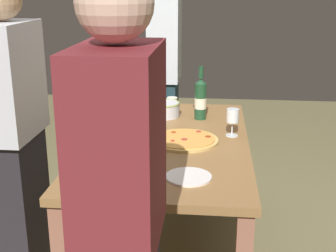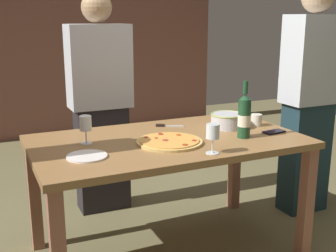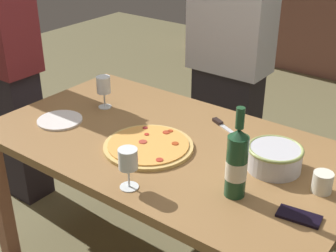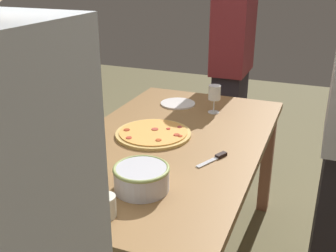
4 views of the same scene
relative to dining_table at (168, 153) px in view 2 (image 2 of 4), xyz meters
name	(u,v)px [view 2 (image 2 of 4)]	position (x,y,z in m)	size (l,w,h in m)	color
ground_plane	(168,251)	(0.00, 0.00, -0.66)	(8.00, 8.00, 0.00)	olive
dining_table	(168,153)	(0.00, 0.00, 0.00)	(1.60, 0.90, 0.75)	olive
brick_wall_back	(59,20)	(0.00, 3.20, 0.77)	(4.08, 0.16, 2.84)	brown
pizza	(169,141)	(-0.03, -0.09, 0.10)	(0.38, 0.38, 0.02)	tan
serving_bowl	(227,120)	(0.46, 0.08, 0.15)	(0.22, 0.22, 0.10)	silver
wine_bottle	(244,116)	(0.42, -0.17, 0.23)	(0.08, 0.08, 0.34)	#1C4528
wine_glass_near_pizza	(213,133)	(0.09, -0.36, 0.21)	(0.07, 0.07, 0.16)	white
wine_glass_by_bottle	(86,125)	(-0.47, 0.10, 0.20)	(0.07, 0.07, 0.16)	white
cup_amber	(256,120)	(0.66, 0.04, 0.13)	(0.07, 0.07, 0.08)	silver
side_plate	(87,156)	(-0.53, -0.15, 0.10)	(0.21, 0.21, 0.01)	white
cell_phone	(274,132)	(0.66, -0.15, 0.10)	(0.07, 0.14, 0.01)	black
pizza_knife	(166,126)	(0.11, 0.27, 0.10)	(0.18, 0.10, 0.02)	silver
person_host	(100,105)	(-0.18, 0.82, 0.16)	(0.45, 0.24, 1.63)	#242126
person_guest_right	(309,99)	(1.21, 0.15, 0.22)	(0.40, 0.24, 1.71)	#1C343D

